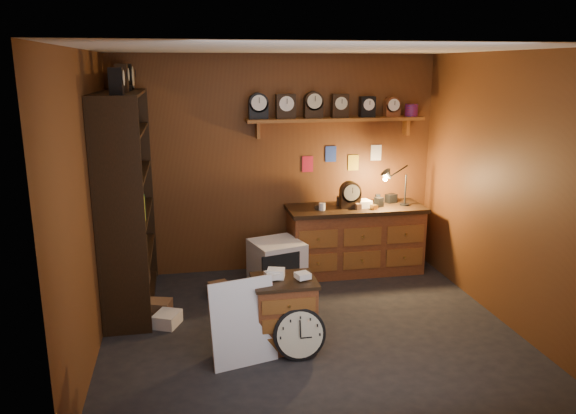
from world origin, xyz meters
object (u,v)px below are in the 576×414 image
at_px(workbench, 355,235).
at_px(big_round_clock, 299,334).
at_px(shelving_unit, 123,193).
at_px(low_cabinet, 284,309).

bearing_deg(workbench, big_round_clock, -119.45).
height_order(shelving_unit, low_cabinet, shelving_unit).
relative_size(workbench, big_round_clock, 3.59).
bearing_deg(low_cabinet, shelving_unit, 139.26).
distance_m(shelving_unit, big_round_clock, 2.43).
height_order(shelving_unit, workbench, shelving_unit).
bearing_deg(low_cabinet, big_round_clock, -70.58).
relative_size(workbench, low_cabinet, 2.28).
xyz_separation_m(shelving_unit, big_round_clock, (1.59, -1.53, -1.02)).
distance_m(workbench, big_round_clock, 2.34).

